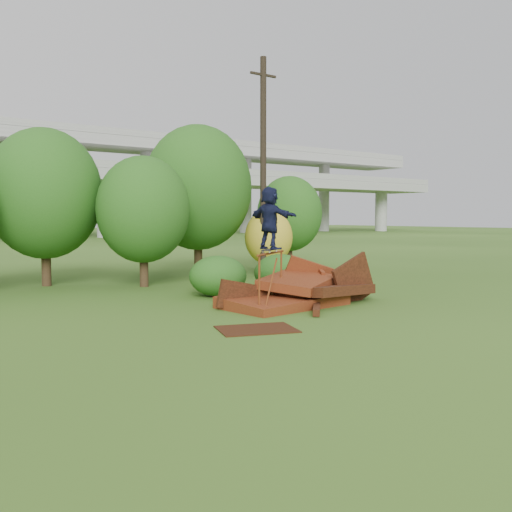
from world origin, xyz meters
TOP-DOWN VIEW (x-y plane):
  - ground at (0.00, 0.00)m, footprint 240.00×240.00m
  - scrap_pile at (0.84, 1.87)m, footprint 5.71×3.79m
  - grind_rail at (-0.45, 1.72)m, footprint 2.02×1.35m
  - skateboard at (-0.53, 1.67)m, footprint 0.88×0.69m
  - skater at (-0.53, 1.67)m, footprint 0.79×1.78m
  - flat_plate at (-2.68, -0.53)m, footprint 2.22×1.90m
  - tree_1 at (-4.11, 11.58)m, footprint 4.51×4.51m
  - tree_2 at (-1.08, 9.03)m, footprint 3.66×3.66m
  - tree_3 at (2.85, 11.40)m, footprint 5.06×5.06m
  - tree_4 at (5.45, 9.36)m, footprint 2.25×2.25m
  - tree_5 at (8.92, 11.96)m, footprint 3.53×3.53m
  - shrub_left at (-0.21, 5.00)m, footprint 2.05×1.90m
  - shrub_right at (2.30, 4.66)m, footprint 1.97×1.80m
  - utility_pole at (4.75, 8.87)m, footprint 1.40×0.28m

SIDE VIEW (x-z plane):
  - ground at x=0.00m, z-range 0.00..0.00m
  - flat_plate at x=-2.68m, z-range 0.00..0.03m
  - scrap_pile at x=0.84m, z-range -0.63..1.38m
  - shrub_right at x=2.30m, z-range 0.00..1.39m
  - shrub_left at x=-0.21m, z-range 0.00..1.42m
  - grind_rail at x=-0.45m, z-range 0.36..2.08m
  - skateboard at x=-0.53m, z-range 1.75..1.84m
  - tree_4 at x=5.45m, z-range 0.25..3.36m
  - skater at x=-0.53m, z-range 1.81..3.67m
  - tree_5 at x=8.92m, z-range 0.44..5.40m
  - tree_2 at x=-1.08m, z-range 0.47..5.63m
  - tree_1 at x=-4.11m, z-range 0.54..6.82m
  - tree_3 at x=2.85m, z-range 0.59..7.62m
  - utility_pole at x=4.75m, z-range 0.07..9.93m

